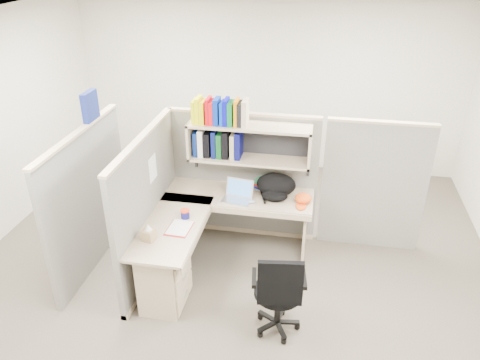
% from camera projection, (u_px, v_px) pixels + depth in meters
% --- Properties ---
extents(ground, '(6.00, 6.00, 0.00)m').
position_uv_depth(ground, '(230.00, 274.00, 5.33)').
color(ground, '#3C362F').
rests_on(ground, ground).
extents(room_shell, '(6.00, 6.00, 6.00)m').
position_uv_depth(room_shell, '(228.00, 144.00, 4.58)').
color(room_shell, beige).
rests_on(room_shell, ground).
extents(cubicle, '(3.79, 1.84, 1.95)m').
position_uv_depth(cubicle, '(205.00, 183.00, 5.36)').
color(cubicle, slate).
rests_on(cubicle, ground).
extents(desk, '(1.74, 1.75, 0.73)m').
position_uv_depth(desk, '(186.00, 254.00, 4.95)').
color(desk, gray).
rests_on(desk, ground).
extents(laptop, '(0.37, 0.37, 0.23)m').
position_uv_depth(laptop, '(237.00, 192.00, 5.31)').
color(laptop, '#BABABF').
rests_on(laptop, desk).
extents(backpack, '(0.46, 0.35, 0.27)m').
position_uv_depth(backpack, '(276.00, 187.00, 5.37)').
color(backpack, black).
rests_on(backpack, desk).
extents(orange_cap, '(0.22, 0.25, 0.10)m').
position_uv_depth(orange_cap, '(303.00, 198.00, 5.31)').
color(orange_cap, '#CF4712').
rests_on(orange_cap, desk).
extents(snack_canister, '(0.10, 0.10, 0.10)m').
position_uv_depth(snack_canister, '(185.00, 214.00, 5.01)').
color(snack_canister, '#0E0E54').
rests_on(snack_canister, desk).
extents(tissue_box, '(0.14, 0.14, 0.19)m').
position_uv_depth(tissue_box, '(149.00, 232.00, 4.63)').
color(tissue_box, tan).
rests_on(tissue_box, desk).
extents(mouse, '(0.10, 0.08, 0.03)m').
position_uv_depth(mouse, '(251.00, 201.00, 5.31)').
color(mouse, '#84A1BC').
rests_on(mouse, desk).
extents(paper_cup, '(0.08, 0.08, 0.09)m').
position_uv_depth(paper_cup, '(244.00, 185.00, 5.61)').
color(paper_cup, silver).
rests_on(paper_cup, desk).
extents(book_stack, '(0.25, 0.29, 0.12)m').
position_uv_depth(book_stack, '(262.00, 183.00, 5.62)').
color(book_stack, gray).
rests_on(book_stack, desk).
extents(loose_paper, '(0.23, 0.30, 0.00)m').
position_uv_depth(loose_paper, '(180.00, 227.00, 4.87)').
color(loose_paper, silver).
rests_on(loose_paper, desk).
extents(task_chair, '(0.53, 0.49, 0.97)m').
position_uv_depth(task_chair, '(278.00, 305.00, 4.41)').
color(task_chair, black).
rests_on(task_chair, ground).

